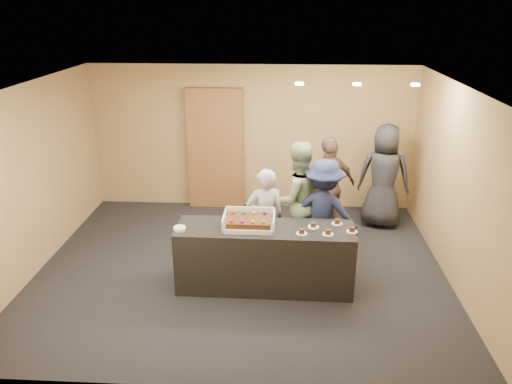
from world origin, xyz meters
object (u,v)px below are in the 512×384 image
(person_server_grey, at_px, (265,219))
(person_brown_extra, at_px, (329,188))
(cake_box, at_px, (249,223))
(person_sage_man, at_px, (297,200))
(storage_cabinet, at_px, (215,149))
(person_dark_suit, at_px, (384,176))
(person_navy_man, at_px, (323,213))
(sheet_cake, at_px, (249,221))
(serving_counter, at_px, (265,257))
(plate_stack, at_px, (180,228))

(person_server_grey, bearing_deg, person_brown_extra, -146.81)
(cake_box, xyz_separation_m, person_sage_man, (0.66, 0.96, -0.03))
(storage_cabinet, bearing_deg, person_dark_suit, -13.31)
(storage_cabinet, height_order, person_sage_man, storage_cabinet)
(person_dark_suit, bearing_deg, cake_box, 57.53)
(person_navy_man, height_order, person_dark_suit, person_dark_suit)
(storage_cabinet, bearing_deg, sheet_cake, -73.89)
(storage_cabinet, distance_m, cake_box, 3.00)
(storage_cabinet, xyz_separation_m, person_brown_extra, (2.04, -1.20, -0.28))
(serving_counter, bearing_deg, cake_box, 173.87)
(person_server_grey, bearing_deg, cake_box, 56.43)
(cake_box, bearing_deg, person_navy_man, 34.78)
(sheet_cake, height_order, person_server_grey, person_server_grey)
(serving_counter, xyz_separation_m, sheet_cake, (-0.21, 0.00, 0.55))
(plate_stack, xyz_separation_m, person_navy_man, (1.97, 0.88, -0.10))
(serving_counter, height_order, person_server_grey, person_server_grey)
(person_sage_man, relative_size, person_navy_man, 1.12)
(person_server_grey, xyz_separation_m, person_sage_man, (0.47, 0.40, 0.15))
(serving_counter, xyz_separation_m, person_dark_suit, (1.97, 2.18, 0.47))
(serving_counter, distance_m, plate_stack, 1.23)
(storage_cabinet, relative_size, person_sage_man, 1.25)
(cake_box, xyz_separation_m, person_dark_suit, (2.19, 2.16, -0.03))
(person_navy_man, bearing_deg, storage_cabinet, -32.83)
(serving_counter, distance_m, person_dark_suit, 2.98)
(person_sage_man, bearing_deg, person_dark_suit, -163.58)
(sheet_cake, xyz_separation_m, plate_stack, (-0.92, -0.13, -0.08))
(cake_box, bearing_deg, plate_stack, -170.54)
(person_dark_suit, bearing_deg, sheet_cake, 57.86)
(person_navy_man, xyz_separation_m, person_brown_extra, (0.15, 0.94, 0.05))
(person_server_grey, relative_size, person_dark_suit, 0.84)
(plate_stack, xyz_separation_m, person_server_grey, (1.11, 0.71, -0.15))
(serving_counter, relative_size, person_sage_man, 1.31)
(serving_counter, height_order, plate_stack, plate_stack)
(sheet_cake, bearing_deg, person_server_grey, 71.78)
(person_sage_man, relative_size, person_brown_extra, 1.06)
(storage_cabinet, distance_m, sheet_cake, 3.02)
(serving_counter, height_order, person_brown_extra, person_brown_extra)
(sheet_cake, distance_m, person_navy_man, 1.31)
(cake_box, relative_size, person_dark_suit, 0.38)
(storage_cabinet, relative_size, cake_box, 3.32)
(storage_cabinet, relative_size, sheet_cake, 3.90)
(sheet_cake, xyz_separation_m, person_navy_man, (1.05, 0.76, -0.18))
(cake_box, relative_size, person_sage_man, 0.38)
(plate_stack, distance_m, person_server_grey, 1.33)
(sheet_cake, relative_size, person_dark_suit, 0.32)
(person_brown_extra, bearing_deg, person_navy_man, 52.27)
(storage_cabinet, distance_m, person_brown_extra, 2.38)
(serving_counter, height_order, person_dark_suit, person_dark_suit)
(person_navy_man, bearing_deg, serving_counter, 57.80)
(storage_cabinet, distance_m, person_sage_man, 2.44)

